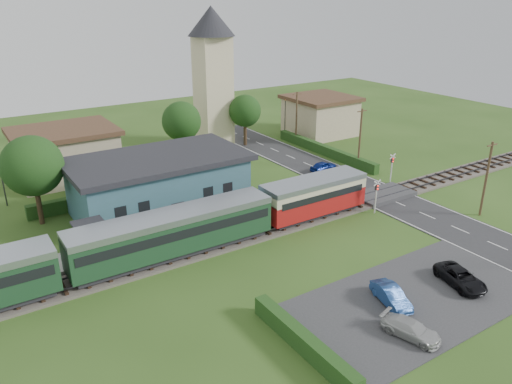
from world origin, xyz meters
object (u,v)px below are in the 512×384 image
equipment_hut (91,238)px  car_park_dark (461,278)px  car_on_road (323,166)px  crossing_signal_near (377,192)px  house_west (66,153)px  crossing_signal_far (392,164)px  church_tower (212,67)px  car_park_blue (391,296)px  train (133,242)px  pedestrian_near (244,204)px  station_building (159,183)px  car_park_silver (411,329)px  house_east (320,115)px  pedestrian_far (92,244)px

equipment_hut → car_park_dark: bearing=-41.0°
equipment_hut → car_park_dark: 27.02m
car_on_road → crossing_signal_near: bearing=156.3°
house_west → crossing_signal_far: (28.60, -20.61, -0.65)m
church_tower → car_park_blue: size_ratio=4.98×
train → pedestrian_near: bearing=16.6°
station_building → house_west: size_ratio=1.48×
crossing_signal_near → car_park_dark: bearing=-108.4°
car_park_silver → car_on_road: bearing=43.8°
station_building → pedestrian_near: (5.82, -5.54, -1.40)m
train → crossing_signal_far: bearing=4.7°
church_tower → pedestrian_near: (-9.18, -22.54, -8.93)m
church_tower → house_east: bearing=-14.9°
house_east → car_park_blue: (-23.39, -35.46, -2.13)m
station_building → car_park_dark: 26.64m
train → equipment_hut: bearing=124.7°
crossing_signal_far → car_park_dark: bearing=-123.6°
car_park_dark → pedestrian_near: bearing=124.0°
train → car_on_road: 27.34m
station_building → church_tower: 23.89m
car_park_dark → pedestrian_near: size_ratio=2.41×
crossing_signal_near → crossing_signal_far: bearing=33.7°
house_west → car_park_blue: bearing=-72.3°
church_tower → crossing_signal_far: (8.60, -23.61, -8.08)m
car_park_dark → station_building: bearing=131.7°
car_park_silver → pedestrian_near: size_ratio=2.13×
car_park_silver → equipment_hut: bearing=107.4°
equipment_hut → station_building: station_building is taller
car_on_road → crossing_signal_far: bearing=-158.3°
car_on_road → equipment_hut: bearing=95.3°
train → church_tower: bearing=51.4°
station_building → car_park_blue: 23.50m
crossing_signal_far → pedestrian_near: (-17.78, 1.06, -0.85)m
car_on_road → car_park_blue: 26.25m
car_on_road → car_park_dark: 24.85m
church_tower → crossing_signal_near: (1.40, -28.41, -8.08)m
equipment_hut → car_park_dark: (20.38, -17.71, -1.10)m
car_park_blue → crossing_signal_near: bearing=64.1°
equipment_hut → car_on_road: equipment_hut is taller
car_on_road → pedestrian_far: size_ratio=1.92×
train → crossing_signal_near: 22.32m
station_building → crossing_signal_near: 19.98m
equipment_hut → church_tower: church_tower is taller
station_building → crossing_signal_near: bearing=-34.8°
train → house_west: size_ratio=4.00×
house_east → car_park_silver: 45.94m
car_on_road → car_park_dark: size_ratio=0.82×
car_park_silver → pedestrian_far: pedestrian_far is taller
pedestrian_far → crossing_signal_far: bearing=-107.9°
station_building → car_on_road: bearing=0.5°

